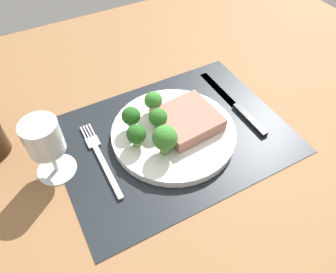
{
  "coord_description": "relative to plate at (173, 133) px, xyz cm",
  "views": [
    {
      "loc": [
        -20.83,
        -36.3,
        47.89
      ],
      "look_at": [
        -1.76,
        -0.97,
        1.9
      ],
      "focal_mm": 33.91,
      "sensor_mm": 36.0,
      "label": 1
    }
  ],
  "objects": [
    {
      "name": "ground_plane",
      "position": [
        0.0,
        0.0,
        -2.6
      ],
      "size": [
        140.0,
        110.0,
        3.0
      ],
      "primitive_type": "cube",
      "color": "brown"
    },
    {
      "name": "placemat",
      "position": [
        0.0,
        0.0,
        -0.95
      ],
      "size": [
        44.77,
        33.31,
        0.3
      ],
      "primitive_type": "cube",
      "color": "black",
      "rests_on": "ground_plane"
    },
    {
      "name": "plate",
      "position": [
        0.0,
        0.0,
        0.0
      ],
      "size": [
        24.5,
        24.5,
        1.6
      ],
      "primitive_type": "cylinder",
      "color": "white",
      "rests_on": "placemat"
    },
    {
      "name": "steak",
      "position": [
        3.08,
        -0.32,
        2.18
      ],
      "size": [
        11.94,
        11.52,
        2.76
      ],
      "primitive_type": "cube",
      "rotation": [
        0.0,
        0.0,
        0.08
      ],
      "color": "#9E6B5B",
      "rests_on": "plate"
    },
    {
      "name": "broccoli_near_steak",
      "position": [
        -4.0,
        -3.96,
        4.53
      ],
      "size": [
        4.58,
        4.58,
        6.2
      ],
      "color": "#5B8942",
      "rests_on": "plate"
    },
    {
      "name": "broccoli_front_edge",
      "position": [
        -6.87,
        4.31,
        3.99
      ],
      "size": [
        3.59,
        3.59,
        5.19
      ],
      "color": "#6B994C",
      "rests_on": "plate"
    },
    {
      "name": "broccoli_back_left",
      "position": [
        -1.09,
        6.46,
        3.78
      ],
      "size": [
        3.6,
        3.6,
        4.94
      ],
      "color": "#5B8942",
      "rests_on": "plate"
    },
    {
      "name": "broccoli_near_fork",
      "position": [
        -2.43,
        1.75,
        3.83
      ],
      "size": [
        3.54,
        3.54,
        4.96
      ],
      "color": "#5B8942",
      "rests_on": "plate"
    },
    {
      "name": "broccoli_center",
      "position": [
        -7.75,
        -0.06,
        3.59
      ],
      "size": [
        3.68,
        3.68,
        4.79
      ],
      "color": "#6B994C",
      "rests_on": "plate"
    },
    {
      "name": "fork",
      "position": [
        -14.79,
        1.42,
        -0.55
      ],
      "size": [
        2.4,
        19.2,
        0.5
      ],
      "rotation": [
        0.0,
        0.0,
        0.06
      ],
      "color": "silver",
      "rests_on": "placemat"
    },
    {
      "name": "knife",
      "position": [
        15.99,
        0.53,
        -0.5
      ],
      "size": [
        1.8,
        23.0,
        0.8
      ],
      "rotation": [
        0.0,
        0.0,
        -0.02
      ],
      "color": "black",
      "rests_on": "placemat"
    },
    {
      "name": "wine_glass",
      "position": [
        -22.72,
        3.04,
        7.02
      ],
      "size": [
        7.17,
        7.17,
        12.1
      ],
      "color": "silver",
      "rests_on": "ground_plane"
    }
  ]
}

